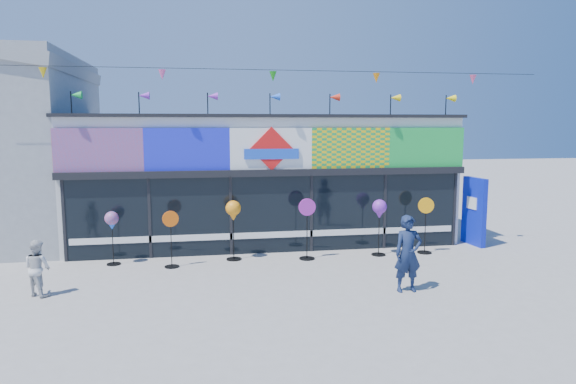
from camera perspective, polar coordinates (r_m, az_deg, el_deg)
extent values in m
plane|color=gray|center=(12.19, 0.42, -10.67)|extent=(80.00, 80.00, 0.00)
cube|color=silver|center=(17.61, -3.00, 1.65)|extent=(12.00, 5.00, 4.00)
cube|color=black|center=(15.21, -1.85, -2.52)|extent=(11.60, 0.12, 2.30)
cube|color=black|center=(15.00, -1.85, 2.16)|extent=(12.00, 0.30, 0.20)
cube|color=white|center=(15.29, -1.83, -4.75)|extent=(11.40, 0.10, 0.18)
cube|color=black|center=(17.51, -3.05, 8.34)|extent=(12.20, 5.20, 0.10)
cube|color=black|center=(15.53, -23.60, -2.95)|extent=(0.08, 0.14, 2.30)
cube|color=black|center=(15.13, -15.11, -2.83)|extent=(0.08, 0.14, 2.30)
cube|color=black|center=(15.08, -6.37, -2.65)|extent=(0.08, 0.14, 2.30)
cube|color=black|center=(15.40, 2.58, -2.39)|extent=(0.08, 0.14, 2.30)
cube|color=black|center=(16.05, 10.64, -2.11)|extent=(0.08, 0.14, 2.30)
cube|color=black|center=(16.98, 17.95, -1.83)|extent=(0.08, 0.14, 2.30)
cube|color=red|center=(15.09, -20.30, 4.39)|extent=(2.40, 0.08, 1.20)
cube|color=#1B25E7|center=(14.84, -11.13, 4.67)|extent=(2.40, 0.08, 1.20)
cube|color=white|center=(14.97, -1.87, 4.84)|extent=(2.40, 0.08, 1.20)
cube|color=yellow|center=(15.48, 6.99, 4.87)|extent=(2.40, 0.08, 1.20)
cube|color=green|center=(16.33, 15.12, 4.81)|extent=(2.40, 0.08, 1.20)
cube|color=red|center=(14.91, -1.84, 4.82)|extent=(1.27, 0.06, 1.27)
cube|color=blue|center=(14.90, -1.83, 4.25)|extent=(1.60, 0.05, 0.30)
cube|color=purple|center=(15.29, -17.35, -3.65)|extent=(0.78, 0.03, 0.78)
cube|color=#EC3B0C|center=(15.11, -12.99, -2.05)|extent=(0.92, 0.03, 0.92)
cube|color=green|center=(15.06, -8.54, -1.48)|extent=(0.78, 0.03, 0.78)
cube|color=#1B77ED|center=(15.22, -4.07, -3.29)|extent=(0.92, 0.03, 0.92)
cube|color=#F150C6|center=(15.32, 0.30, -2.09)|extent=(0.78, 0.03, 0.78)
cube|color=#E04AC9|center=(15.53, 4.58, -1.24)|extent=(0.92, 0.03, 0.92)
cube|color=#FF540D|center=(15.95, 8.66, -3.00)|extent=(0.78, 0.03, 0.78)
cube|color=#D44698|center=(16.30, 12.61, -1.67)|extent=(0.92, 0.03, 0.92)
cylinder|color=black|center=(15.45, -22.94, 8.97)|extent=(0.03, 0.03, 0.70)
cone|color=green|center=(15.43, -22.48, 9.93)|extent=(0.30, 0.22, 0.22)
cylinder|color=black|center=(15.15, -16.22, 9.31)|extent=(0.03, 0.03, 0.70)
cone|color=purple|center=(15.14, -15.72, 10.27)|extent=(0.30, 0.22, 0.22)
cylinder|color=black|center=(15.05, -8.91, 9.52)|extent=(0.03, 0.03, 0.70)
cone|color=purple|center=(15.07, -8.39, 10.48)|extent=(0.30, 0.22, 0.22)
cylinder|color=black|center=(15.19, -2.01, 9.59)|extent=(0.03, 0.03, 0.70)
cone|color=blue|center=(15.22, -1.49, 10.53)|extent=(0.30, 0.22, 0.22)
cylinder|color=black|center=(15.53, 4.67, 9.53)|extent=(0.03, 0.03, 0.70)
cone|color=red|center=(15.58, 5.19, 10.44)|extent=(0.30, 0.22, 0.22)
cylinder|color=black|center=(16.11, 11.32, 9.34)|extent=(0.03, 0.03, 0.70)
cone|color=yellow|center=(16.17, 11.82, 10.20)|extent=(0.30, 0.22, 0.22)
cylinder|color=black|center=(16.83, 17.13, 9.07)|extent=(0.03, 0.03, 0.70)
cone|color=yellow|center=(16.91, 17.59, 9.89)|extent=(0.30, 0.22, 0.22)
cylinder|color=black|center=(14.61, -1.68, 13.41)|extent=(16.00, 0.01, 0.01)
cone|color=yellow|center=(14.99, -25.57, 11.85)|extent=(0.20, 0.20, 0.28)
cone|color=#F752A0|center=(14.48, -13.81, 12.53)|extent=(0.20, 0.20, 0.28)
cone|color=#179B17|center=(14.59, -1.68, 12.70)|extent=(0.20, 0.20, 0.28)
cone|color=orange|center=(15.30, 9.78, 12.36)|extent=(0.20, 0.20, 0.28)
cone|color=#E44C7E|center=(16.53, 19.85, 11.66)|extent=(0.20, 0.20, 0.28)
cube|color=#0C1DBA|center=(17.25, 19.97, -2.04)|extent=(0.27, 1.08, 2.14)
cube|color=white|center=(17.16, 19.76, -1.16)|extent=(0.09, 0.48, 0.38)
cylinder|color=black|center=(14.93, -18.79, -7.58)|extent=(0.37, 0.37, 0.03)
cylinder|color=black|center=(14.79, -18.90, -5.26)|extent=(0.02, 0.02, 1.21)
sphere|color=blue|center=(14.66, -19.01, -2.77)|extent=(0.37, 0.37, 0.37)
cone|color=blue|center=(14.70, -18.97, -3.67)|extent=(0.19, 0.19, 0.17)
cylinder|color=black|center=(14.25, -12.77, -8.08)|extent=(0.39, 0.39, 0.03)
cylinder|color=black|center=(14.09, -12.85, -5.54)|extent=(0.02, 0.02, 1.27)
cylinder|color=#FF600D|center=(13.96, -12.93, -2.93)|extent=(0.43, 0.12, 0.43)
cylinder|color=black|center=(14.73, -6.03, -7.42)|extent=(0.43, 0.43, 0.03)
cylinder|color=black|center=(14.56, -6.07, -4.71)|extent=(0.03, 0.03, 1.39)
sphere|color=orange|center=(14.42, -6.11, -1.79)|extent=(0.43, 0.43, 0.43)
cone|color=orange|center=(14.46, -6.09, -2.84)|extent=(0.21, 0.21, 0.19)
cylinder|color=black|center=(14.72, 2.11, -7.38)|extent=(0.44, 0.44, 0.03)
cylinder|color=black|center=(14.55, 2.13, -4.58)|extent=(0.03, 0.03, 1.44)
cylinder|color=#AE25A8|center=(14.41, 2.14, -1.69)|extent=(0.49, 0.06, 0.49)
cylinder|color=black|center=(15.37, 10.01, -6.85)|extent=(0.42, 0.42, 0.03)
cylinder|color=black|center=(15.21, 10.07, -4.32)|extent=(0.03, 0.03, 1.36)
sphere|color=purple|center=(15.08, 10.14, -1.61)|extent=(0.42, 0.42, 0.42)
cone|color=purple|center=(15.12, 10.11, -2.58)|extent=(0.21, 0.21, 0.19)
cylinder|color=black|center=(15.90, 14.91, -6.50)|extent=(0.42, 0.42, 0.03)
cylinder|color=black|center=(15.75, 15.00, -4.01)|extent=(0.03, 0.03, 1.38)
cylinder|color=orange|center=(15.63, 15.09, -1.46)|extent=(0.47, 0.13, 0.47)
imported|color=#152243|center=(12.06, 13.19, -6.70)|extent=(0.65, 0.43, 1.76)
imported|color=silver|center=(12.82, -26.07, -7.58)|extent=(0.71, 0.64, 1.27)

